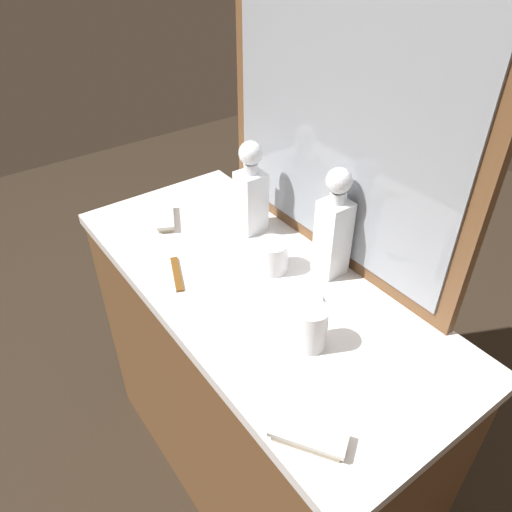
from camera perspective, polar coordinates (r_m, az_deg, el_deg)
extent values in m
plane|color=#2D2319|center=(1.99, 0.00, -23.42)|extent=(6.00, 6.00, 0.00)
cube|color=brown|center=(1.62, 0.00, -15.73)|extent=(1.15, 0.51, 0.87)
cube|color=white|center=(1.29, 0.00, -3.41)|extent=(1.19, 0.53, 0.03)
cube|color=brown|center=(1.24, 9.67, 14.91)|extent=(0.84, 0.03, 0.74)
cube|color=gray|center=(1.23, 9.15, 14.78)|extent=(0.76, 0.01, 0.66)
cube|color=white|center=(1.27, 8.91, 2.06)|extent=(0.07, 0.07, 0.21)
cube|color=#9E5619|center=(1.29, 8.77, 0.83)|extent=(0.06, 0.06, 0.15)
cylinder|color=white|center=(1.20, 9.45, 6.80)|extent=(0.04, 0.04, 0.03)
sphere|color=white|center=(1.18, 9.66, 8.65)|extent=(0.06, 0.06, 0.06)
cube|color=white|center=(1.43, -0.60, 6.32)|extent=(0.08, 0.08, 0.19)
cube|color=#9E5619|center=(1.45, -0.59, 5.28)|extent=(0.06, 0.06, 0.13)
cylinder|color=white|center=(1.38, -0.63, 10.20)|extent=(0.04, 0.04, 0.03)
sphere|color=white|center=(1.36, -0.64, 11.91)|extent=(0.07, 0.07, 0.07)
cylinder|color=white|center=(1.09, 6.43, -8.28)|extent=(0.07, 0.07, 0.11)
cylinder|color=silver|center=(1.12, 6.26, -10.00)|extent=(0.07, 0.07, 0.01)
cylinder|color=white|center=(1.30, 1.89, -0.01)|extent=(0.09, 0.09, 0.09)
cylinder|color=silver|center=(1.32, 1.85, -1.29)|extent=(0.08, 0.08, 0.01)
cube|color=#B7A88C|center=(1.54, -10.48, 4.26)|extent=(0.14, 0.10, 0.01)
cube|color=beige|center=(1.53, -10.53, 4.64)|extent=(0.16, 0.11, 0.01)
cube|color=#B7A88C|center=(0.97, 6.09, -20.37)|extent=(0.14, 0.11, 0.01)
cube|color=beige|center=(0.96, 6.14, -19.98)|extent=(0.15, 0.12, 0.01)
cylinder|color=silver|center=(1.22, 6.17, -5.05)|extent=(0.07, 0.07, 0.01)
cube|color=brown|center=(1.32, -9.21, -2.07)|extent=(0.14, 0.07, 0.01)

